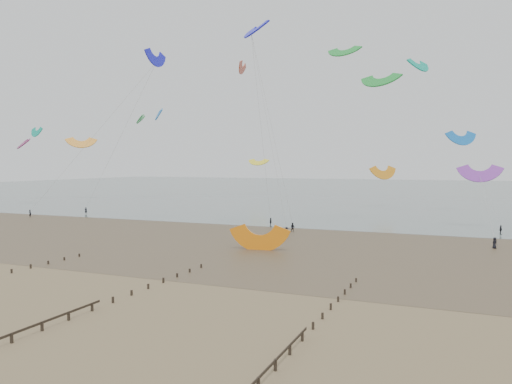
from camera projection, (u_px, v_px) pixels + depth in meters
ground at (105, 288)px, 48.34m from camera, size 500.00×500.00×0.00m
sea_and_shore at (224, 238)px, 81.61m from camera, size 500.00×665.00×0.03m
kitesurfer_lead at (30, 213)px, 112.47m from camera, size 0.67×0.48×1.72m
kitesurfers at (405, 230)px, 84.75m from camera, size 117.59×23.00×1.71m
grounded_kite at (259, 250)px, 69.82m from camera, size 7.91×6.56×3.97m
kites_airborne at (313, 122)px, 129.75m from camera, size 247.70×115.36×42.32m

